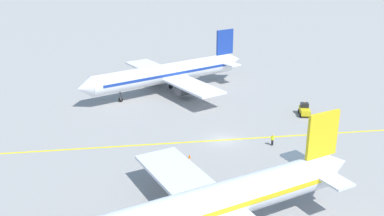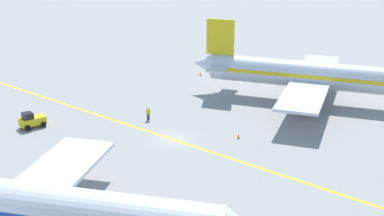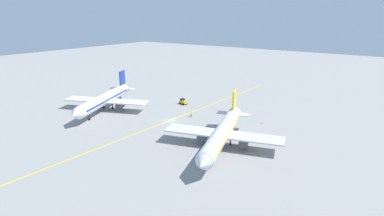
# 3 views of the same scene
# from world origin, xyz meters

# --- Properties ---
(ground_plane) EXTENTS (400.00, 400.00, 0.00)m
(ground_plane) POSITION_xyz_m (0.00, 0.00, 0.00)
(ground_plane) COLOR gray
(apron_yellow_centreline) EXTENTS (7.74, 119.80, 0.01)m
(apron_yellow_centreline) POSITION_xyz_m (0.00, 0.00, 0.00)
(apron_yellow_centreline) COLOR yellow
(apron_yellow_centreline) RESTS_ON ground
(airplane_at_gate) EXTENTS (28.32, 34.85, 10.60)m
(airplane_at_gate) POSITION_xyz_m (-21.98, 7.52, 3.71)
(airplane_at_gate) COLOR silver
(airplane_at_gate) RESTS_ON ground
(airplane_adjacent_stand) EXTENTS (27.86, 33.95, 10.60)m
(airplane_adjacent_stand) POSITION_xyz_m (23.70, 4.29, 3.71)
(airplane_adjacent_stand) COLOR white
(airplane_adjacent_stand) RESTS_ON ground
(baggage_tug_white) EXTENTS (3.30, 2.42, 2.11)m
(baggage_tug_white) POSITION_xyz_m (6.95, -15.91, 0.90)
(baggage_tug_white) COLOR gold
(baggage_tug_white) RESTS_ON ground
(ground_crew_worker) EXTENTS (0.29, 0.57, 1.68)m
(ground_crew_worker) POSITION_xyz_m (-3.19, -6.27, 0.91)
(ground_crew_worker) COLOR #23232D
(ground_crew_worker) RESTS_ON ground
(traffic_cone_near_nose) EXTENTS (0.32, 0.32, 0.55)m
(traffic_cone_near_nose) POSITION_xyz_m (-4.66, 5.94, 0.28)
(traffic_cone_near_nose) COLOR orange
(traffic_cone_near_nose) RESTS_ON ground
(traffic_cone_mid_apron) EXTENTS (0.32, 0.32, 0.55)m
(traffic_cone_mid_apron) POSITION_xyz_m (-23.51, -12.68, 0.28)
(traffic_cone_mid_apron) COLOR orange
(traffic_cone_mid_apron) RESTS_ON ground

